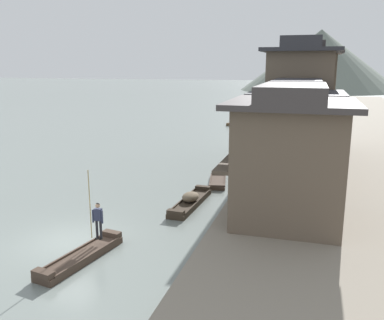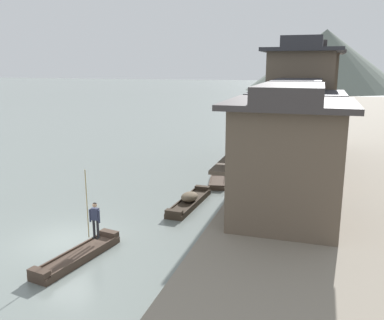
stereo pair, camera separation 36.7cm
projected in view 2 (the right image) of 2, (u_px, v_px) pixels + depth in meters
name	position (u px, v px, depth m)	size (l,w,h in m)	color
ground_plane	(68.00, 241.00, 18.65)	(400.00, 400.00, 0.00)	gray
riverbank_right	(365.00, 139.00, 42.07)	(18.00, 110.00, 0.81)	gray
boat_foreground_poled	(78.00, 256.00, 16.78)	(1.68, 4.48, 0.50)	#423328
boatman_person	(95.00, 216.00, 17.48)	(0.57, 0.26, 3.04)	black
boat_moored_nearest	(243.00, 150.00, 37.28)	(2.08, 5.93, 0.74)	brown
boat_moored_second	(189.00, 201.00, 23.27)	(1.23, 4.98, 0.76)	#33281E
boat_moored_third	(218.00, 181.00, 27.71)	(1.71, 3.70, 0.36)	#423328
boat_moored_far	(238.00, 122.00, 55.88)	(1.26, 5.56, 0.36)	brown
boat_midriver_drifting	(265.00, 129.00, 50.30)	(1.85, 5.12, 0.43)	brown
boat_midriver_upstream	(276.00, 118.00, 59.94)	(1.88, 4.89, 0.67)	brown
house_waterfront_nearest	(287.00, 155.00, 18.35)	(5.73, 5.78, 6.14)	brown
house_waterfront_second	(295.00, 133.00, 24.24)	(5.56, 5.43, 6.14)	#75604C
house_waterfront_tall	(299.00, 103.00, 28.70)	(5.42, 5.46, 8.74)	brown
house_waterfront_narrow	(305.00, 97.00, 34.00)	(5.77, 5.73, 8.74)	brown
mooring_post_dock_near	(230.00, 197.00, 20.91)	(0.20, 0.20, 0.86)	#473828
mooring_post_dock_mid	(260.00, 155.00, 30.72)	(0.20, 0.20, 0.73)	#473828
hill_far_west	(325.00, 60.00, 125.74)	(47.86, 47.86, 18.20)	slate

